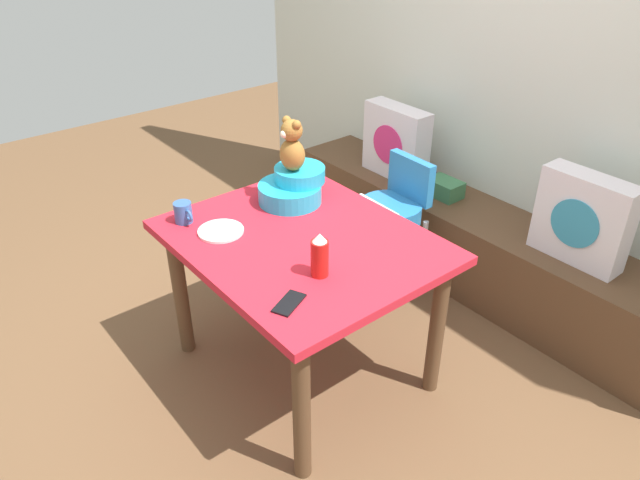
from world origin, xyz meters
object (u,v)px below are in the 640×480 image
at_px(infant_seat_teal, 293,187).
at_px(dinner_plate_near, 221,231).
at_px(dining_table, 302,259).
at_px(highchair, 392,209).
at_px(coffee_mug, 183,213).
at_px(cell_phone, 289,303).
at_px(pillow_floral_left, 396,142).
at_px(pillow_floral_right, 583,219).
at_px(teddy_bear, 292,146).
at_px(book_stack, 444,188).
at_px(ketchup_bottle, 320,256).

height_order(infant_seat_teal, dinner_plate_near, infant_seat_teal).
xyz_separation_m(dining_table, highchair, (-0.22, 0.78, -0.11)).
bearing_deg(dining_table, coffee_mug, -143.50).
bearing_deg(highchair, cell_phone, -63.04).
bearing_deg(cell_phone, highchair, 92.35).
bearing_deg(pillow_floral_left, pillow_floral_right, 0.00).
bearing_deg(coffee_mug, cell_phone, 0.36).
xyz_separation_m(highchair, cell_phone, (0.56, -1.10, 0.22)).
distance_m(dining_table, teddy_bear, 0.52).
height_order(pillow_floral_left, dining_table, pillow_floral_left).
xyz_separation_m(infant_seat_teal, cell_phone, (0.64, -0.50, -0.07)).
height_order(book_stack, dinner_plate_near, dinner_plate_near).
bearing_deg(highchair, pillow_floral_left, 133.68).
relative_size(pillow_floral_left, dining_table, 0.39).
bearing_deg(pillow_floral_right, teddy_bear, -132.14).
distance_m(book_stack, dining_table, 1.24).
xyz_separation_m(teddy_bear, coffee_mug, (-0.14, -0.50, -0.23)).
distance_m(dining_table, cell_phone, 0.48).
xyz_separation_m(teddy_bear, ketchup_bottle, (0.56, -0.29, -0.19)).
relative_size(pillow_floral_right, ketchup_bottle, 2.38).
bearing_deg(teddy_bear, pillow_floral_right, 47.86).
relative_size(dining_table, cell_phone, 7.92).
bearing_deg(cell_phone, infant_seat_teal, 117.42).
bearing_deg(ketchup_bottle, book_stack, 110.19).
xyz_separation_m(book_stack, teddy_bear, (-0.07, -1.04, 0.51)).
relative_size(pillow_floral_right, book_stack, 2.20).
height_order(infant_seat_teal, teddy_bear, teddy_bear).
distance_m(book_stack, highchair, 0.44).
height_order(pillow_floral_right, ketchup_bottle, ketchup_bottle).
xyz_separation_m(book_stack, infant_seat_teal, (-0.07, -1.04, 0.30)).
distance_m(book_stack, dinner_plate_near, 1.48).
height_order(infant_seat_teal, ketchup_bottle, ketchup_bottle).
bearing_deg(pillow_floral_right, dining_table, -117.41).
relative_size(infant_seat_teal, ketchup_bottle, 1.78).
bearing_deg(pillow_floral_left, highchair, -46.32).
relative_size(infant_seat_teal, coffee_mug, 2.75).
bearing_deg(pillow_floral_right, coffee_mug, -124.86).
bearing_deg(ketchup_bottle, infant_seat_teal, 152.35).
xyz_separation_m(dining_table, teddy_bear, (-0.30, 0.18, 0.39)).
height_order(pillow_floral_right, highchair, pillow_floral_right).
height_order(book_stack, infant_seat_teal, infant_seat_teal).
bearing_deg(coffee_mug, dinner_plate_near, 23.59).
xyz_separation_m(infant_seat_teal, ketchup_bottle, (0.56, -0.30, 0.02)).
bearing_deg(pillow_floral_right, highchair, -153.68).
height_order(pillow_floral_left, dinner_plate_near, pillow_floral_left).
height_order(highchair, ketchup_bottle, ketchup_bottle).
bearing_deg(pillow_floral_left, cell_phone, -57.75).
bearing_deg(highchair, coffee_mug, -101.23).
xyz_separation_m(pillow_floral_left, cell_phone, (0.96, -1.52, 0.06)).
bearing_deg(pillow_floral_left, book_stack, 3.07).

